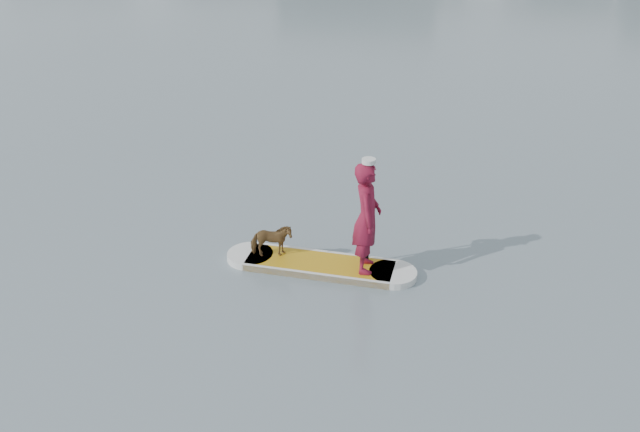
% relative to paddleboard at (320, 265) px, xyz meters
% --- Properties ---
extents(ground, '(140.00, 140.00, 0.00)m').
position_rel_paddleboard_xyz_m(ground, '(-3.61, 1.02, -0.06)').
color(ground, slate).
rests_on(ground, ground).
extents(paddleboard, '(3.30, 0.95, 0.12)m').
position_rel_paddleboard_xyz_m(paddleboard, '(0.00, 0.00, 0.00)').
color(paddleboard, '#C08A12').
rests_on(paddleboard, ground).
extents(paddler, '(0.60, 0.78, 1.90)m').
position_rel_paddleboard_xyz_m(paddler, '(0.78, 0.05, 1.01)').
color(paddler, maroon).
rests_on(paddler, paddleboard).
extents(white_cap, '(0.22, 0.22, 0.07)m').
position_rel_paddleboard_xyz_m(white_cap, '(0.78, 0.05, 2.00)').
color(white_cap, silver).
rests_on(white_cap, paddler).
extents(dog, '(0.78, 0.57, 0.60)m').
position_rel_paddleboard_xyz_m(dog, '(-0.85, -0.05, 0.36)').
color(dog, brown).
rests_on(dog, paddleboard).
extents(paddle, '(0.10, 0.30, 2.00)m').
position_rel_paddleboard_xyz_m(paddle, '(0.73, 0.28, 0.74)').
color(paddle, black).
rests_on(paddle, ground).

